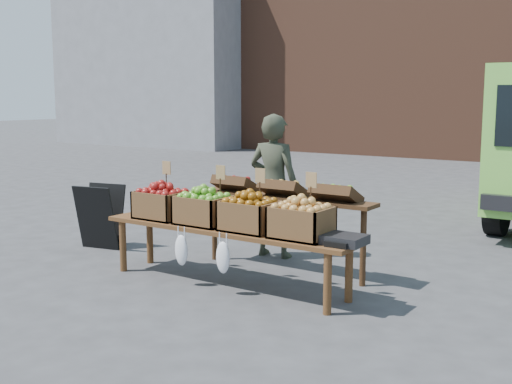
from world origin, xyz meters
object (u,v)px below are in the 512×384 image
Objects in this scene: crate_red_apples at (250,216)px; weighing_scale at (345,240)px; vendor at (274,186)px; crate_green_apples at (301,222)px; display_bench at (227,256)px; crate_golden_apples at (162,205)px; back_table at (283,223)px; crate_russet_pears at (204,210)px; chalkboard_sign at (100,216)px.

crate_red_apples is 1.47× the size of weighing_scale.
crate_green_apples is at bearing 125.42° from vendor.
crate_golden_apples is at bearing 180.00° from display_bench.
crate_golden_apples is (-0.58, -1.22, -0.10)m from vendor.
back_table is at bearing 131.38° from crate_green_apples.
weighing_scale is (2.08, 0.00, -0.10)m from crate_golden_apples.
crate_russet_pears is at bearing 180.00° from weighing_scale.
vendor is 3.24× the size of crate_green_apples.
crate_russet_pears is (1.89, -0.36, 0.32)m from chalkboard_sign.
crate_red_apples is (2.44, -0.36, 0.32)m from chalkboard_sign.
chalkboard_sign is 3.44m from weighing_scale.
weighing_scale is at bearing -17.81° from chalkboard_sign.
chalkboard_sign reaches higher than weighing_scale.
chalkboard_sign is at bearing 173.05° from crate_green_apples.
crate_golden_apples is 0.55m from crate_russet_pears.
back_table reaches higher than crate_green_apples.
back_table is (2.36, 0.36, 0.13)m from chalkboard_sign.
vendor reaches higher than crate_green_apples.
display_bench is at bearing 180.00° from crate_red_apples.
weighing_scale is at bearing 0.00° from crate_russet_pears.
crate_green_apples is at bearing 0.00° from display_bench.
crate_red_apples is at bearing 0.00° from display_bench.
crate_green_apples is 1.47× the size of weighing_scale.
chalkboard_sign is 1.56× the size of crate_green_apples.
crate_red_apples reaches higher than chalkboard_sign.
chalkboard_sign is 3.03m from crate_green_apples.
crate_golden_apples is at bearing 180.00° from weighing_scale.
crate_green_apples reaches higher than display_bench.
crate_red_apples is 1.00× the size of crate_green_apples.
crate_golden_apples is 1.65m from crate_green_apples.
crate_russet_pears is at bearing 82.80° from vendor.
display_bench is 7.94× the size of weighing_scale.
crate_golden_apples and crate_green_apples have the same top height.
vendor is 2.07× the size of chalkboard_sign.
crate_green_apples is at bearing 0.00° from crate_russet_pears.
crate_russet_pears is 1.00× the size of crate_green_apples.
vendor reaches higher than crate_golden_apples.
vendor is at bearing 64.66° from crate_golden_apples.
back_table is 4.20× the size of crate_golden_apples.
crate_green_apples is (1.65, 0.00, 0.00)m from crate_golden_apples.
crate_red_apples is at bearing 180.00° from weighing_scale.
crate_red_apples and crate_green_apples have the same top height.
crate_golden_apples is 1.10m from crate_red_apples.
vendor is at bearing 88.71° from crate_russet_pears.
vendor is 1.35m from crate_golden_apples.
back_table is 0.88m from crate_russet_pears.
crate_russet_pears is at bearing -122.89° from back_table.
vendor is at bearing 131.34° from crate_green_apples.
crate_golden_apples is at bearing 180.00° from crate_red_apples.
back_table is at bearing -3.14° from chalkboard_sign.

